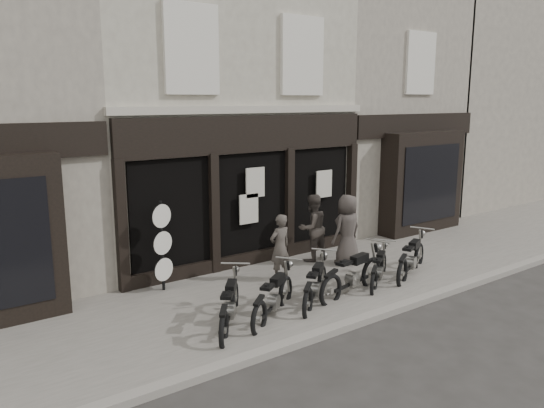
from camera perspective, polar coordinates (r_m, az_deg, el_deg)
ground_plane at (r=11.73m, az=6.10°, el=-10.34°), size 90.00×90.00×0.00m
pavement at (r=12.34m, az=3.28°, el=-8.88°), size 30.00×4.20×0.12m
kerb at (r=10.88m, az=10.62°, el=-11.86°), size 30.00×0.25×0.13m
central_building at (r=15.83m, az=-8.40°, el=10.29°), size 7.30×6.22×8.34m
neighbour_right at (r=19.57m, az=8.63°, el=10.31°), size 5.60×6.73×8.34m
filler_right at (r=26.00m, az=21.57°, el=9.98°), size 11.00×6.00×8.20m
motorcycle_0 at (r=10.19m, az=-4.57°, el=-11.21°), size 1.58×1.82×1.04m
motorcycle_1 at (r=10.57m, az=0.17°, el=-10.35°), size 1.90×1.41×1.03m
motorcycle_2 at (r=11.31m, az=4.69°, el=-8.98°), size 1.79×1.48×1.01m
motorcycle_3 at (r=11.87m, az=8.67°, el=-7.87°), size 2.29×0.81×1.11m
motorcycle_4 at (r=12.63m, az=11.42°, el=-7.13°), size 1.72×1.29×0.93m
motorcycle_5 at (r=13.37m, az=14.75°, el=-6.00°), size 2.10×1.23×1.08m
man_left at (r=12.38m, az=0.86°, el=-4.68°), size 0.60×0.42×1.58m
man_centre at (r=13.88m, az=4.36°, el=-2.57°), size 0.87×0.68×1.76m
man_right at (r=13.69m, az=8.09°, el=-2.73°), size 0.93×0.65×1.81m
advert_sign_post at (r=11.91m, az=-11.68°, el=-4.89°), size 0.51×0.33×2.14m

